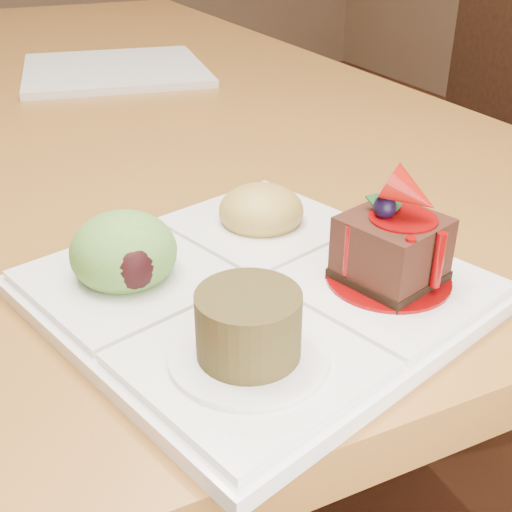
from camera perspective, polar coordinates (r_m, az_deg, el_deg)
name	(u,v)px	position (r m, az deg, el deg)	size (l,w,h in m)	color
ground	(101,423)	(1.49, -13.58, -14.27)	(6.00, 6.00, 0.00)	#592C19
dining_table	(54,119)	(1.16, -17.48, 11.55)	(1.00, 1.80, 0.75)	olive
chair_right	(456,165)	(1.46, 17.32, 7.75)	(0.46, 0.46, 0.90)	black
sampler_plate	(250,272)	(0.45, -0.55, -1.43)	(0.34, 0.34, 0.10)	white
second_plate	(115,70)	(1.15, -12.45, 15.87)	(0.29, 0.29, 0.01)	white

